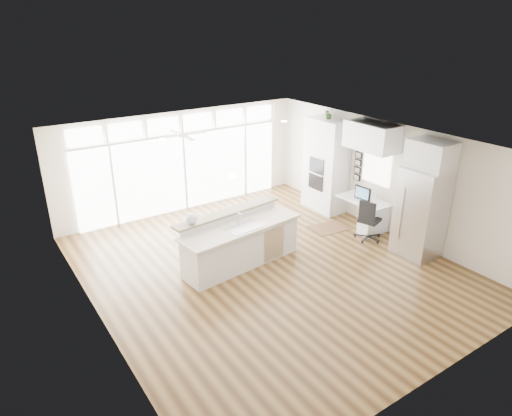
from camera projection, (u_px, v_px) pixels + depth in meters
floor at (268, 268)px, 9.75m from camera, size 7.00×8.00×0.02m
ceiling at (270, 144)px, 8.69m from camera, size 7.00×8.00×0.02m
wall_back at (183, 161)px, 12.27m from camera, size 7.00×0.04×2.70m
wall_front at (440, 305)px, 6.16m from camera, size 7.00×0.04×2.70m
wall_left at (94, 256)px, 7.42m from camera, size 0.04×8.00×2.70m
wall_right at (386, 178)px, 11.02m from camera, size 0.04×8.00×2.70m
glass_wall at (184, 172)px, 12.35m from camera, size 5.80×0.06×2.08m
transom_row at (181, 124)px, 11.83m from camera, size 5.90×0.06×0.40m
desk_window at (377, 167)px, 11.15m from camera, size 0.04×0.85×0.85m
ceiling_fan at (183, 131)px, 10.66m from camera, size 1.16×1.16×0.32m
recessed_lights at (264, 143)px, 8.86m from camera, size 3.40×3.00×0.02m
oven_cabinet at (326, 165)px, 12.27m from camera, size 0.64×1.20×2.50m
desk_nook at (363, 214)px, 11.44m from camera, size 0.72×1.30×0.76m
upper_cabinets at (372, 136)px, 10.69m from camera, size 0.64×1.30×0.64m
refrigerator at (421, 213)px, 9.93m from camera, size 0.76×0.90×2.00m
fridge_cabinet at (431, 155)px, 9.45m from camera, size 0.64×0.90×0.60m
framed_photos at (358, 166)px, 11.69m from camera, size 0.06×0.22×0.80m
kitchen_island at (241, 241)px, 9.66m from camera, size 2.86×1.35×1.10m
rug at (329, 228)px, 11.55m from camera, size 0.99×0.77×0.01m
office_chair at (370, 220)px, 10.77m from camera, size 0.66×0.64×1.02m
fishbowl at (192, 219)px, 9.12m from camera, size 0.26×0.26×0.23m
monitor at (363, 193)px, 11.18m from camera, size 0.13×0.46×0.38m
keyboard at (357, 201)px, 11.16m from camera, size 0.16×0.32×0.02m
potted_plant at (329, 115)px, 11.74m from camera, size 0.27×0.30×0.22m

